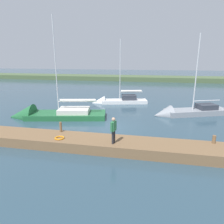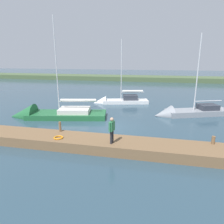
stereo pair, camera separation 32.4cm
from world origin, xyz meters
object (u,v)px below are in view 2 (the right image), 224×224
Objects in this scene: mooring_post_far at (213,140)px; person_on_dock at (112,128)px; sailboat_behind_pier at (187,114)px; sailboat_mid_channel at (117,102)px; mooring_post_near at (60,127)px; sailboat_outer_mooring at (49,116)px; life_ring_buoy at (58,138)px.

person_on_dock is at bearing 11.42° from mooring_post_far.
sailboat_behind_pier is 9.84m from sailboat_mid_channel.
sailboat_behind_pier is at bearing 138.89° from sailboat_mid_channel.
mooring_post_far is at bearing 26.21° from person_on_dock.
mooring_post_near is 0.07× the size of sailboat_outer_mooring.
mooring_post_far is 9.48m from sailboat_behind_pier.
mooring_post_far is at bearing 109.30° from sailboat_mid_channel.
life_ring_buoy is 0.38× the size of person_on_dock.
sailboat_behind_pier is (-10.37, -9.45, -0.91)m from mooring_post_near.
life_ring_buoy is 15.32m from sailboat_mid_channel.
person_on_dock is at bearing 129.57° from sailboat_outer_mooring.
mooring_post_near is 6.87m from sailboat_outer_mooring.
sailboat_mid_channel reaches higher than mooring_post_far.
sailboat_behind_pier is 1.00× the size of sailboat_mid_channel.
sailboat_behind_pier is 15.00m from sailboat_outer_mooring.
mooring_post_near is 4.51m from person_on_dock.
sailboat_outer_mooring is at bearing -20.22° from mooring_post_far.
sailboat_outer_mooring reaches higher than person_on_dock.
sailboat_mid_channel is at bearing 114.53° from person_on_dock.
person_on_dock is (-2.63, 15.30, 1.58)m from sailboat_mid_channel.
sailboat_mid_channel is (8.72, -4.56, -0.04)m from sailboat_behind_pier.
sailboat_outer_mooring is (4.57, -6.70, -0.60)m from life_ring_buoy.
sailboat_behind_pier is 12.45m from person_on_dock.
sailboat_behind_pier is (-9.89, -10.71, -0.57)m from life_ring_buoy.
sailboat_behind_pier is 0.84× the size of sailboat_outer_mooring.
sailboat_outer_mooring reaches higher than sailboat_mid_channel.
life_ring_buoy is 0.06× the size of sailboat_outer_mooring.
mooring_post_far is 0.80× the size of life_ring_buoy.
mooring_post_near reaches higher than mooring_post_far.
life_ring_buoy is at bearing 72.09° from sailboat_mid_channel.
sailboat_outer_mooring is at bearing 155.95° from person_on_dock.
mooring_post_near is 0.08× the size of sailboat_behind_pier.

